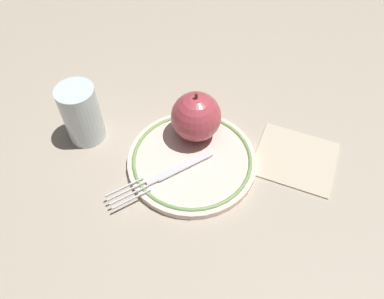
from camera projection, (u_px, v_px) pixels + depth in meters
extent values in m
plane|color=#B3A38F|center=(201.00, 158.00, 0.61)|extent=(2.00, 2.00, 0.00)
cylinder|color=beige|center=(192.00, 161.00, 0.60)|extent=(0.20, 0.20, 0.01)
torus|color=#79A15A|center=(192.00, 158.00, 0.59)|extent=(0.19, 0.19, 0.01)
sphere|color=#B7404C|center=(196.00, 117.00, 0.59)|extent=(0.08, 0.08, 0.08)
cylinder|color=brown|center=(196.00, 96.00, 0.55)|extent=(0.00, 0.00, 0.01)
cube|color=silver|center=(185.00, 165.00, 0.58)|extent=(0.09, 0.06, 0.00)
cube|color=silver|center=(152.00, 181.00, 0.56)|extent=(0.02, 0.02, 0.00)
cube|color=silver|center=(124.00, 187.00, 0.55)|extent=(0.05, 0.03, 0.00)
cube|color=silver|center=(127.00, 191.00, 0.55)|extent=(0.05, 0.03, 0.00)
cube|color=silver|center=(129.00, 195.00, 0.54)|extent=(0.05, 0.03, 0.00)
cube|color=silver|center=(131.00, 199.00, 0.54)|extent=(0.05, 0.03, 0.00)
cylinder|color=silver|center=(82.00, 114.00, 0.60)|extent=(0.06, 0.06, 0.10)
cube|color=beige|center=(296.00, 159.00, 0.60)|extent=(0.16, 0.15, 0.01)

